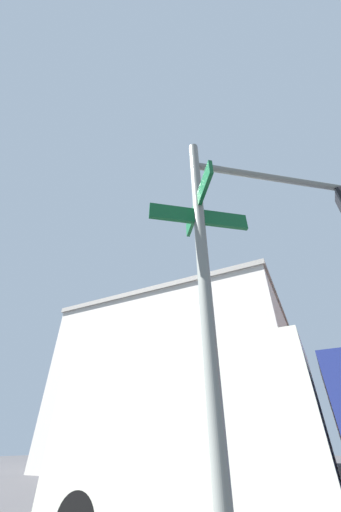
{
  "coord_description": "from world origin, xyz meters",
  "views": [
    {
      "loc": [
        -6.76,
        -8.79,
        1.76
      ],
      "look_at": [
        -7.89,
        -6.54,
        3.52
      ],
      "focal_mm": 18.83,
      "sensor_mm": 36.0,
      "label": 1
    }
  ],
  "objects": [
    {
      "name": "box_truck_second",
      "position": [
        -8.83,
        -2.05,
        1.97
      ],
      "size": [
        8.27,
        2.54,
        3.62
      ],
      "color": "navy",
      "rests_on": "ground_plane"
    },
    {
      "name": "building_stucco",
      "position": [
        -17.28,
        18.33,
        6.19
      ],
      "size": [
        18.86,
        20.96,
        12.36
      ],
      "color": "#BCB7AD",
      "rests_on": "ground_plane"
    },
    {
      "name": "traffic_signal_near",
      "position": [
        -6.61,
        -6.09,
        3.6
      ],
      "size": [
        2.41,
        1.9,
        5.1
      ],
      "color": "slate",
      "rests_on": "ground_plane"
    }
  ]
}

